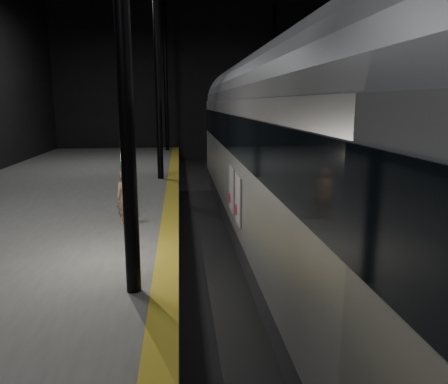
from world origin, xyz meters
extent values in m
plane|color=black|center=(0.00, 0.00, 0.00)|extent=(44.00, 44.00, 0.00)
cube|color=#525250|center=(-7.50, 0.00, 0.50)|extent=(9.00, 43.80, 1.00)
cube|color=#9B931C|center=(-3.25, 0.00, 1.00)|extent=(0.50, 43.80, 0.01)
cube|color=#3F3328|center=(-0.72, 0.00, 0.17)|extent=(0.08, 43.00, 0.14)
cube|color=#3F3328|center=(0.72, 0.00, 0.17)|extent=(0.08, 43.00, 0.14)
cube|color=black|center=(0.00, 0.00, 0.06)|extent=(2.40, 42.00, 0.12)
cylinder|color=black|center=(-3.80, 8.00, 6.00)|extent=(0.26, 0.26, 10.00)
cylinder|color=black|center=(3.80, 8.00, 6.00)|extent=(0.26, 0.26, 10.00)
cylinder|color=black|center=(-3.80, 20.00, 6.00)|extent=(0.26, 0.26, 10.00)
cylinder|color=black|center=(3.80, 20.00, 6.00)|extent=(0.26, 0.26, 10.00)
cube|color=gray|center=(0.00, -0.63, 2.77)|extent=(3.15, 21.73, 3.26)
cube|color=black|center=(0.00, -0.63, 0.73)|extent=(2.88, 21.29, 0.92)
cube|color=black|center=(0.00, -0.63, 3.53)|extent=(3.22, 21.40, 0.98)
cylinder|color=slate|center=(0.00, -0.63, 4.40)|extent=(3.09, 21.51, 3.09)
cube|color=black|center=(0.00, 6.98, 0.33)|extent=(1.96, 2.39, 0.38)
cube|color=silver|center=(-1.61, -1.71, 2.12)|extent=(0.04, 0.81, 1.14)
cube|color=silver|center=(-1.61, -0.41, 2.12)|extent=(0.04, 0.81, 1.14)
cylinder|color=maroon|center=(-1.63, -1.52, 1.85)|extent=(0.03, 0.28, 0.28)
cylinder|color=maroon|center=(-1.63, -0.22, 1.85)|extent=(0.03, 0.28, 0.28)
imported|color=#99755E|center=(-4.45, 0.60, 1.74)|extent=(0.62, 0.50, 1.48)
camera|label=1|loc=(-2.93, -11.48, 4.32)|focal=35.00mm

